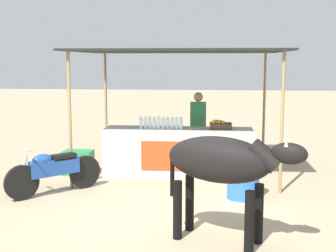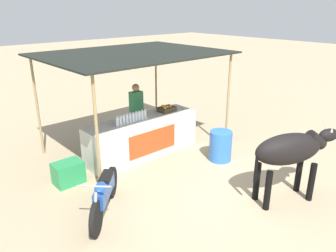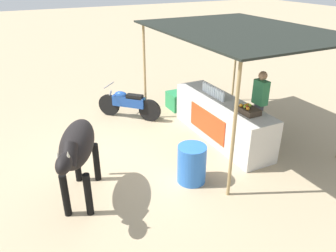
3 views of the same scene
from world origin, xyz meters
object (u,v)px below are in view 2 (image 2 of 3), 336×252
at_px(vendor_behind_counter, 137,113).
at_px(motorcycle_parked, 104,193).
at_px(cow, 291,151).
at_px(stall_counter, 143,137).
at_px(fruit_crate, 167,109).
at_px(cooler_box, 68,173).
at_px(water_barrel, 220,146).

bearing_deg(vendor_behind_counter, motorcycle_parked, -136.57).
bearing_deg(motorcycle_parked, cow, -33.51).
xyz_separation_m(stall_counter, vendor_behind_counter, (0.38, 0.75, 0.37)).
relative_size(fruit_crate, cooler_box, 0.73).
xyz_separation_m(cooler_box, water_barrel, (3.29, -1.42, 0.13)).
bearing_deg(water_barrel, fruit_crate, 103.54).
xyz_separation_m(fruit_crate, vendor_behind_counter, (-0.47, 0.70, -0.18)).
height_order(vendor_behind_counter, motorcycle_parked, vendor_behind_counter).
bearing_deg(vendor_behind_counter, water_barrel, -69.60).
bearing_deg(motorcycle_parked, stall_counter, 37.08).
bearing_deg(water_barrel, stall_counter, 128.87).
relative_size(stall_counter, cow, 1.65).
distance_m(cooler_box, water_barrel, 3.59).
bearing_deg(cow, cooler_box, 130.51).
bearing_deg(water_barrel, motorcycle_parked, -179.00).
xyz_separation_m(stall_counter, water_barrel, (1.22, -1.51, -0.11)).
bearing_deg(cooler_box, cow, -49.49).
bearing_deg(cooler_box, stall_counter, 2.68).
distance_m(stall_counter, fruit_crate, 1.01).
bearing_deg(fruit_crate, cow, -90.26).
bearing_deg(cow, stall_counter, 103.32).
relative_size(vendor_behind_counter, cow, 0.91).
bearing_deg(vendor_behind_counter, cow, -83.95).
height_order(fruit_crate, vendor_behind_counter, vendor_behind_counter).
xyz_separation_m(stall_counter, cow, (0.83, -3.49, 0.55)).
bearing_deg(stall_counter, motorcycle_parked, -142.92).
height_order(stall_counter, motorcycle_parked, stall_counter).
height_order(cooler_box, motorcycle_parked, motorcycle_parked).
distance_m(stall_counter, motorcycle_parked, 2.60).
height_order(stall_counter, fruit_crate, fruit_crate).
relative_size(vendor_behind_counter, motorcycle_parked, 1.24).
bearing_deg(fruit_crate, water_barrel, -76.46).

